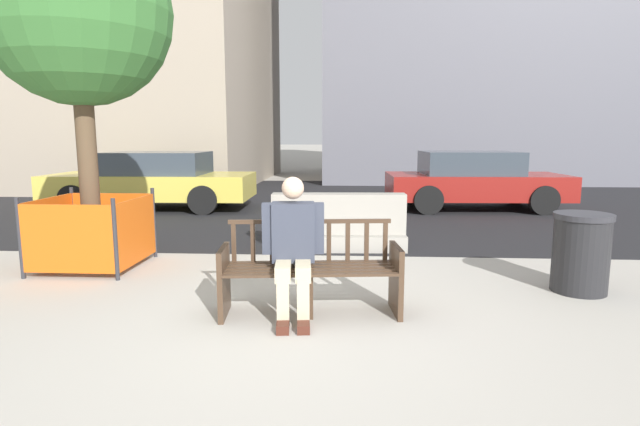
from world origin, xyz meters
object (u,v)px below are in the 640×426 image
seated_person (293,244)px  trash_bin (581,253)px  jersey_barrier_centre (338,226)px  car_sedan_mid (473,180)px  construction_fence (93,230)px  car_taxi_near (154,180)px  street_tree (77,14)px  street_bench (310,273)px

seated_person → trash_bin: bearing=16.9°
jersey_barrier_centre → car_sedan_mid: size_ratio=0.50×
jersey_barrier_centre → construction_fence: bearing=-158.1°
construction_fence → trash_bin: (5.84, -0.70, -0.05)m
jersey_barrier_centre → car_taxi_near: car_taxi_near is taller
seated_person → car_taxi_near: (-4.07, 6.86, -0.02)m
trash_bin → seated_person: bearing=-163.1°
jersey_barrier_centre → car_sedan_mid: 5.32m
seated_person → trash_bin: 3.19m
street_tree → car_sedan_mid: size_ratio=1.06×
seated_person → jersey_barrier_centre: size_ratio=0.65×
seated_person → construction_fence: seated_person is taller
car_sedan_mid → trash_bin: car_sedan_mid is taller
construction_fence → car_taxi_near: car_taxi_near is taller
jersey_barrier_centre → seated_person: bearing=-97.1°
seated_person → jersey_barrier_centre: (0.36, 2.89, -0.35)m
jersey_barrier_centre → construction_fence: 3.40m
jersey_barrier_centre → construction_fence: (-3.15, -1.27, 0.15)m
jersey_barrier_centre → car_taxi_near: size_ratio=0.43×
street_tree → car_taxi_near: street_tree is taller
construction_fence → car_taxi_near: 5.39m
car_taxi_near → car_sedan_mid: car_sedan_mid is taller
jersey_barrier_centre → trash_bin: (2.68, -1.97, 0.10)m
street_tree → car_sedan_mid: bearing=42.2°
street_bench → car_sedan_mid: size_ratio=0.42×
street_bench → trash_bin: street_bench is taller
seated_person → street_bench: bearing=25.1°
car_taxi_near → trash_bin: car_taxi_near is taller
street_bench → jersey_barrier_centre: bearing=85.9°
street_tree → car_taxi_near: 5.94m
jersey_barrier_centre → street_tree: size_ratio=0.47×
jersey_barrier_centre → car_sedan_mid: bearing=55.1°
jersey_barrier_centre → street_tree: bearing=-158.1°
street_tree → construction_fence: street_tree is taller
construction_fence → car_sedan_mid: bearing=42.2°
street_bench → car_taxi_near: car_taxi_near is taller
street_tree → trash_bin: (5.84, -0.70, -2.72)m
construction_fence → trash_bin: 5.88m
construction_fence → car_sedan_mid: (6.19, 5.62, 0.19)m
car_taxi_near → jersey_barrier_centre: bearing=-41.9°
street_tree → street_bench: bearing=-27.6°
street_tree → construction_fence: size_ratio=3.56×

